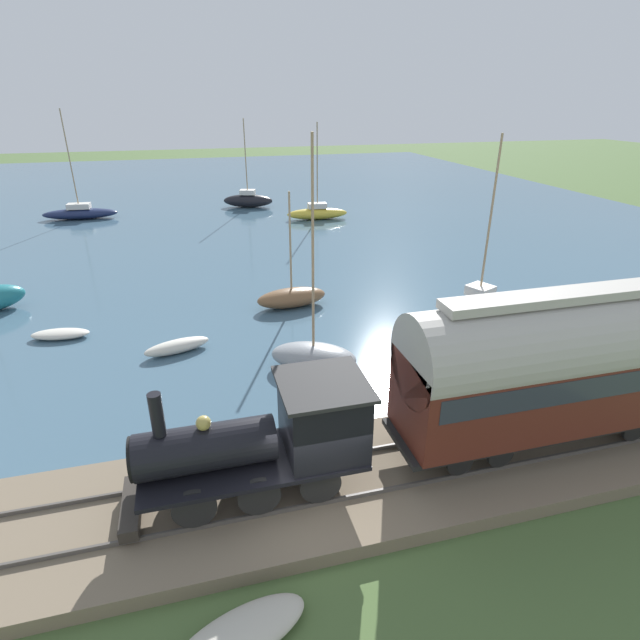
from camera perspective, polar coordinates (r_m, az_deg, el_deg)
The scene contains 14 objects.
ground_plane at distance 13.81m, azimuth -0.05°, elevation -21.20°, with size 200.00×200.00×0.00m, color #476033.
harbor_water at distance 53.64m, azimuth -12.31°, elevation 13.14°, with size 80.00×80.00×0.01m.
rail_embankment at distance 14.15m, azimuth -0.80°, elevation -18.68°, with size 4.61×56.00×0.53m.
steam_locomotive at distance 12.72m, azimuth -5.36°, elevation -12.82°, with size 2.24×6.13×3.26m.
passenger_coach at distance 15.57m, azimuth 26.19°, elevation -4.25°, with size 2.53×9.88×4.67m.
sailboat_yellow at distance 44.31m, azimuth -0.31°, elevation 12.17°, with size 1.80×5.37×7.92m.
sailboat_gray at distance 19.54m, azimuth -0.75°, elevation -4.09°, with size 3.10×3.81×8.78m.
sailboat_navy at distance 49.13m, azimuth -25.73°, elevation 10.99°, with size 2.08×6.28×8.93m.
sailboat_white at distance 24.33m, azimuth 17.59°, elevation 1.30°, with size 2.94×3.77×8.48m.
sailboat_brown at distance 25.37m, azimuth -3.26°, elevation 2.64°, with size 1.76×3.71×5.79m.
sailboat_black at distance 49.87m, azimuth -8.23°, elevation 13.43°, with size 2.87×4.97×8.00m.
rowboat_mid_harbor at distance 24.96m, azimuth -27.55°, elevation -1.42°, with size 1.31×2.59×0.37m.
rowboat_off_pier at distance 21.72m, azimuth -16.01°, elevation -2.91°, with size 1.53×2.84×0.54m.
beached_dinghy at distance 11.64m, azimuth -9.02°, elevation -31.95°, with size 1.88×3.00×0.44m.
Camera 1 is at (-9.37, 2.48, 9.84)m, focal length 28.00 mm.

